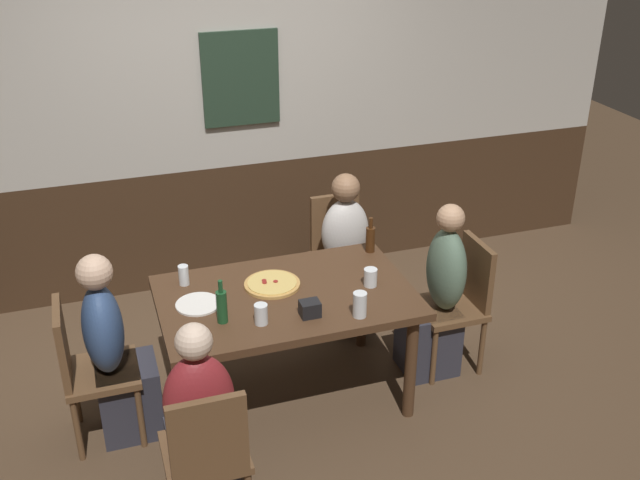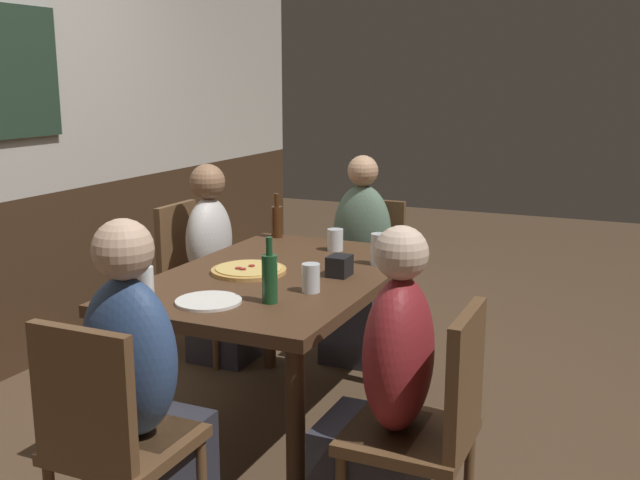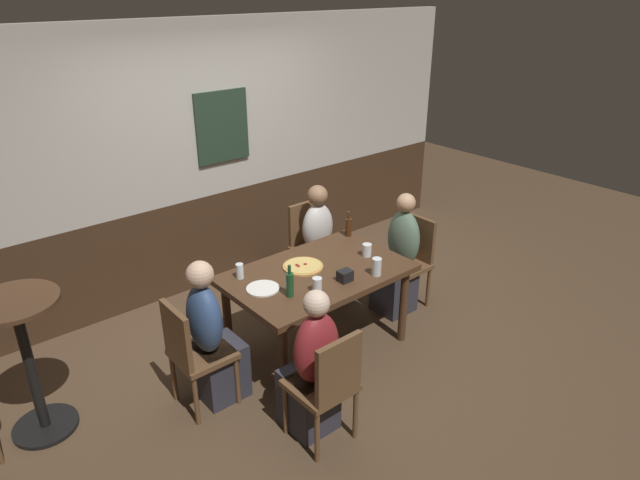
{
  "view_description": "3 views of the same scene",
  "coord_description": "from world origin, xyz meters",
  "px_view_note": "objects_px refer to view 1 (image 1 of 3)",
  "views": [
    {
      "loc": [
        -0.99,
        -3.61,
        2.95
      ],
      "look_at": [
        0.21,
        -0.01,
        1.06
      ],
      "focal_mm": 41.8,
      "sensor_mm": 36.0,
      "label": 1
    },
    {
      "loc": [
        -2.83,
        -1.47,
        1.58
      ],
      "look_at": [
        0.25,
        -0.09,
        0.85
      ],
      "focal_mm": 41.76,
      "sensor_mm": 36.0,
      "label": 2
    },
    {
      "loc": [
        -2.57,
        -3.1,
        2.88
      ],
      "look_at": [
        0.03,
        0.0,
        1.01
      ],
      "focal_mm": 31.52,
      "sensor_mm": 36.0,
      "label": 3
    }
  ],
  "objects_px": {
    "person_head_east": "(437,303)",
    "tumbler_water": "(261,315)",
    "person_head_west": "(117,361)",
    "beer_bottle_green": "(222,306)",
    "dining_table": "(286,307)",
    "chair_head_east": "(460,298)",
    "chair_right_far": "(339,249)",
    "pint_glass_stout": "(360,306)",
    "person_right_far": "(347,262)",
    "beer_glass_half": "(184,276)",
    "person_left_near": "(201,434)",
    "beer_bottle_brown": "(370,238)",
    "plate_white_large": "(198,304)",
    "highball_clear": "(370,278)",
    "chair_head_west": "(87,366)",
    "condiment_caddy": "(310,309)",
    "pizza": "(272,284)",
    "chair_left_near": "(207,452)"
  },
  "relations": [
    {
      "from": "person_head_east",
      "to": "tumbler_water",
      "type": "height_order",
      "value": "person_head_east"
    },
    {
      "from": "person_head_west",
      "to": "beer_bottle_green",
      "type": "height_order",
      "value": "person_head_west"
    },
    {
      "from": "dining_table",
      "to": "chair_head_east",
      "type": "distance_m",
      "value": 1.16
    },
    {
      "from": "chair_head_east",
      "to": "chair_right_far",
      "type": "bearing_deg",
      "value": 119.61
    },
    {
      "from": "chair_head_east",
      "to": "pint_glass_stout",
      "type": "xyz_separation_m",
      "value": [
        -0.83,
        -0.36,
        0.31
      ]
    },
    {
      "from": "person_right_far",
      "to": "beer_glass_half",
      "type": "distance_m",
      "value": 1.31
    },
    {
      "from": "person_left_near",
      "to": "beer_glass_half",
      "type": "xyz_separation_m",
      "value": [
        0.11,
        1.03,
        0.32
      ]
    },
    {
      "from": "person_head_east",
      "to": "beer_bottle_brown",
      "type": "xyz_separation_m",
      "value": [
        -0.32,
        0.35,
        0.35
      ]
    },
    {
      "from": "plate_white_large",
      "to": "highball_clear",
      "type": "bearing_deg",
      "value": -5.61
    },
    {
      "from": "chair_head_west",
      "to": "beer_glass_half",
      "type": "height_order",
      "value": "chair_head_west"
    },
    {
      "from": "chair_right_far",
      "to": "beer_glass_half",
      "type": "bearing_deg",
      "value": -153.84
    },
    {
      "from": "pint_glass_stout",
      "to": "highball_clear",
      "type": "distance_m",
      "value": 0.35
    },
    {
      "from": "dining_table",
      "to": "person_right_far",
      "type": "xyz_separation_m",
      "value": [
        0.65,
        0.72,
        -0.18
      ]
    },
    {
      "from": "beer_bottle_green",
      "to": "plate_white_large",
      "type": "bearing_deg",
      "value": 114.42
    },
    {
      "from": "person_left_near",
      "to": "tumbler_water",
      "type": "distance_m",
      "value": 0.71
    },
    {
      "from": "highball_clear",
      "to": "condiment_caddy",
      "type": "bearing_deg",
      "value": -154.89
    },
    {
      "from": "highball_clear",
      "to": "beer_bottle_green",
      "type": "distance_m",
      "value": 0.92
    },
    {
      "from": "person_head_east",
      "to": "condiment_caddy",
      "type": "distance_m",
      "value": 1.01
    },
    {
      "from": "pint_glass_stout",
      "to": "person_head_west",
      "type": "bearing_deg",
      "value": 164.82
    },
    {
      "from": "person_head_east",
      "to": "pizza",
      "type": "relative_size",
      "value": 3.49
    },
    {
      "from": "condiment_caddy",
      "to": "pint_glass_stout",
      "type": "bearing_deg",
      "value": -18.95
    },
    {
      "from": "dining_table",
      "to": "highball_clear",
      "type": "height_order",
      "value": "highball_clear"
    },
    {
      "from": "chair_left_near",
      "to": "person_left_near",
      "type": "relative_size",
      "value": 0.78
    },
    {
      "from": "tumbler_water",
      "to": "highball_clear",
      "type": "bearing_deg",
      "value": 15.41
    },
    {
      "from": "pint_glass_stout",
      "to": "beer_bottle_brown",
      "type": "bearing_deg",
      "value": 63.95
    },
    {
      "from": "dining_table",
      "to": "beer_bottle_green",
      "type": "relative_size",
      "value": 5.73
    },
    {
      "from": "chair_right_far",
      "to": "chair_left_near",
      "type": "height_order",
      "value": "same"
    },
    {
      "from": "pint_glass_stout",
      "to": "highball_clear",
      "type": "bearing_deg",
      "value": 58.37
    },
    {
      "from": "pizza",
      "to": "beer_glass_half",
      "type": "bearing_deg",
      "value": 159.73
    },
    {
      "from": "chair_head_west",
      "to": "beer_bottle_brown",
      "type": "height_order",
      "value": "beer_bottle_brown"
    },
    {
      "from": "pizza",
      "to": "pint_glass_stout",
      "type": "height_order",
      "value": "pint_glass_stout"
    },
    {
      "from": "pizza",
      "to": "beer_bottle_brown",
      "type": "distance_m",
      "value": 0.76
    },
    {
      "from": "chair_left_near",
      "to": "person_left_near",
      "type": "xyz_separation_m",
      "value": [
        -0.0,
        0.16,
        -0.02
      ]
    },
    {
      "from": "tumbler_water",
      "to": "pint_glass_stout",
      "type": "relative_size",
      "value": 0.8
    },
    {
      "from": "person_right_far",
      "to": "pizza",
      "type": "xyz_separation_m",
      "value": [
        -0.7,
        -0.6,
        0.28
      ]
    },
    {
      "from": "person_head_west",
      "to": "plate_white_large",
      "type": "bearing_deg",
      "value": 4.67
    },
    {
      "from": "person_left_near",
      "to": "beer_bottle_green",
      "type": "height_order",
      "value": "person_left_near"
    },
    {
      "from": "chair_head_east",
      "to": "person_head_east",
      "type": "distance_m",
      "value": 0.16
    },
    {
      "from": "pizza",
      "to": "pint_glass_stout",
      "type": "distance_m",
      "value": 0.61
    },
    {
      "from": "dining_table",
      "to": "chair_right_far",
      "type": "xyz_separation_m",
      "value": [
        0.65,
        0.89,
        -0.16
      ]
    },
    {
      "from": "chair_head_east",
      "to": "beer_bottle_brown",
      "type": "distance_m",
      "value": 0.69
    },
    {
      "from": "chair_right_far",
      "to": "pint_glass_stout",
      "type": "distance_m",
      "value": 1.32
    },
    {
      "from": "chair_head_east",
      "to": "pint_glass_stout",
      "type": "relative_size",
      "value": 6.03
    },
    {
      "from": "chair_head_west",
      "to": "beer_glass_half",
      "type": "relative_size",
      "value": 7.15
    },
    {
      "from": "highball_clear",
      "to": "condiment_caddy",
      "type": "relative_size",
      "value": 0.99
    },
    {
      "from": "person_right_far",
      "to": "person_head_west",
      "type": "xyz_separation_m",
      "value": [
        -1.64,
        -0.72,
        0.02
      ]
    },
    {
      "from": "highball_clear",
      "to": "beer_bottle_brown",
      "type": "height_order",
      "value": "beer_bottle_brown"
    },
    {
      "from": "pint_glass_stout",
      "to": "beer_bottle_brown",
      "type": "relative_size",
      "value": 0.61
    },
    {
      "from": "plate_white_large",
      "to": "beer_bottle_green",
      "type": "bearing_deg",
      "value": -65.58
    },
    {
      "from": "beer_bottle_brown",
      "to": "tumbler_water",
      "type": "bearing_deg",
      "value": -145.35
    }
  ]
}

